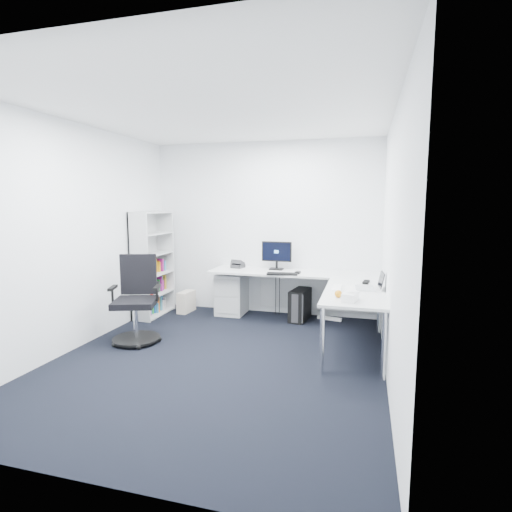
% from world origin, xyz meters
% --- Properties ---
extents(ground, '(4.20, 4.20, 0.00)m').
position_xyz_m(ground, '(0.00, 0.00, 0.00)').
color(ground, black).
extents(ceiling, '(4.20, 4.20, 0.00)m').
position_xyz_m(ceiling, '(0.00, 0.00, 2.70)').
color(ceiling, white).
extents(wall_back, '(3.60, 0.02, 2.70)m').
position_xyz_m(wall_back, '(0.00, 2.10, 1.35)').
color(wall_back, white).
rests_on(wall_back, ground).
extents(wall_front, '(3.60, 0.02, 2.70)m').
position_xyz_m(wall_front, '(0.00, -2.10, 1.35)').
color(wall_front, white).
rests_on(wall_front, ground).
extents(wall_left, '(0.02, 4.20, 2.70)m').
position_xyz_m(wall_left, '(-1.80, 0.00, 1.35)').
color(wall_left, white).
rests_on(wall_left, ground).
extents(wall_right, '(0.02, 4.20, 2.70)m').
position_xyz_m(wall_right, '(1.80, 0.00, 1.35)').
color(wall_right, white).
rests_on(wall_right, ground).
extents(l_desk, '(2.53, 1.42, 0.74)m').
position_xyz_m(l_desk, '(0.55, 1.40, 0.37)').
color(l_desk, silver).
rests_on(l_desk, ground).
extents(drawer_pedestal, '(0.42, 0.52, 0.65)m').
position_xyz_m(drawer_pedestal, '(-0.47, 1.86, 0.32)').
color(drawer_pedestal, silver).
rests_on(drawer_pedestal, ground).
extents(bookshelf, '(0.32, 0.81, 1.63)m').
position_xyz_m(bookshelf, '(-1.62, 1.45, 0.81)').
color(bookshelf, silver).
rests_on(bookshelf, ground).
extents(task_chair, '(0.78, 0.78, 1.10)m').
position_xyz_m(task_chair, '(-1.21, 0.26, 0.55)').
color(task_chair, black).
rests_on(task_chair, ground).
extents(black_pc_tower, '(0.29, 0.51, 0.47)m').
position_xyz_m(black_pc_tower, '(0.64, 1.77, 0.24)').
color(black_pc_tower, black).
rests_on(black_pc_tower, ground).
extents(beige_pc_tower, '(0.19, 0.37, 0.34)m').
position_xyz_m(beige_pc_tower, '(-1.21, 1.74, 0.17)').
color(beige_pc_tower, beige).
rests_on(beige_pc_tower, ground).
extents(power_strip, '(0.38, 0.14, 0.04)m').
position_xyz_m(power_strip, '(1.07, 1.90, 0.02)').
color(power_strip, white).
rests_on(power_strip, ground).
extents(monitor, '(0.47, 0.16, 0.44)m').
position_xyz_m(monitor, '(0.25, 1.87, 0.96)').
color(monitor, black).
rests_on(monitor, l_desk).
extents(black_keyboard, '(0.45, 0.20, 0.02)m').
position_xyz_m(black_keyboard, '(0.42, 1.47, 0.75)').
color(black_keyboard, black).
rests_on(black_keyboard, l_desk).
extents(mouse, '(0.07, 0.11, 0.03)m').
position_xyz_m(mouse, '(0.63, 1.59, 0.76)').
color(mouse, black).
rests_on(mouse, l_desk).
extents(desk_phone, '(0.21, 0.21, 0.12)m').
position_xyz_m(desk_phone, '(-0.38, 1.88, 0.80)').
color(desk_phone, '#2D2C2F').
rests_on(desk_phone, l_desk).
extents(laptop, '(0.35, 0.34, 0.22)m').
position_xyz_m(laptop, '(1.56, 0.79, 0.85)').
color(laptop, silver).
rests_on(laptop, l_desk).
extents(white_keyboard, '(0.11, 0.37, 0.01)m').
position_xyz_m(white_keyboard, '(1.24, 0.75, 0.74)').
color(white_keyboard, white).
rests_on(white_keyboard, l_desk).
extents(headphones, '(0.14, 0.20, 0.05)m').
position_xyz_m(headphones, '(1.58, 1.15, 0.76)').
color(headphones, black).
rests_on(headphones, l_desk).
extents(orange_fruit, '(0.08, 0.08, 0.08)m').
position_xyz_m(orange_fruit, '(1.29, 0.26, 0.78)').
color(orange_fruit, orange).
rests_on(orange_fruit, l_desk).
extents(tissue_box, '(0.18, 0.27, 0.09)m').
position_xyz_m(tissue_box, '(1.42, 0.14, 0.78)').
color(tissue_box, white).
rests_on(tissue_box, l_desk).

